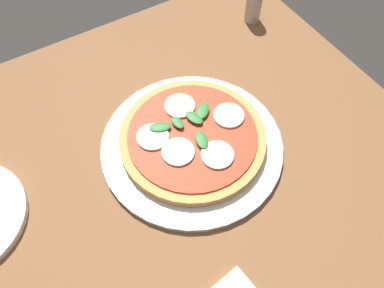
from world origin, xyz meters
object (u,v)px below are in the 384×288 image
Objects in this scene: dining_table at (149,196)px; pizza at (193,138)px; pepper_shaker at (253,7)px; serving_tray at (192,145)px.

pizza reaches higher than dining_table.
pepper_shaker is (0.33, 0.25, 0.01)m from pizza.
pizza is at bearing -142.61° from pepper_shaker.
serving_tray is at bearing -142.62° from pepper_shaker.
pepper_shaker is at bearing 29.47° from dining_table.
pizza is at bearing -1.26° from dining_table.
dining_table is 0.17m from serving_tray.
serving_tray is 4.65× the size of pepper_shaker.
dining_table is 14.23× the size of pepper_shaker.
dining_table is at bearing -150.53° from pepper_shaker.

